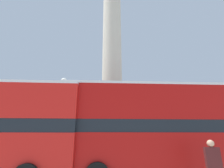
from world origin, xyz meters
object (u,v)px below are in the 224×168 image
Objects in this scene: monument_column at (112,84)px; bus_b at (180,127)px; equestrian_statue at (11,141)px; pedestrian_near_lamp at (214,164)px; street_lamp at (61,113)px.

monument_column is 2.04× the size of bus_b.
monument_column is 10.76m from equestrian_statue.
equestrian_statue is at bearing -30.54° from pedestrian_near_lamp.
monument_column is at bearing -30.13° from equestrian_statue.
bus_b is 1.93× the size of street_lamp.
pedestrian_near_lamp is at bearing -91.35° from bus_b.
bus_b is 15.08m from equestrian_statue.
equestrian_statue is 16.59m from pedestrian_near_lamp.
monument_column is at bearing 116.51° from bus_b.
monument_column reaches higher than street_lamp.
street_lamp reaches higher than bus_b.
pedestrian_near_lamp is at bearing -71.97° from monument_column.
pedestrian_near_lamp is (-0.11, -2.46, -1.37)m from bus_b.
bus_b is 7.24m from street_lamp.
equestrian_statue reaches higher than pedestrian_near_lamp.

